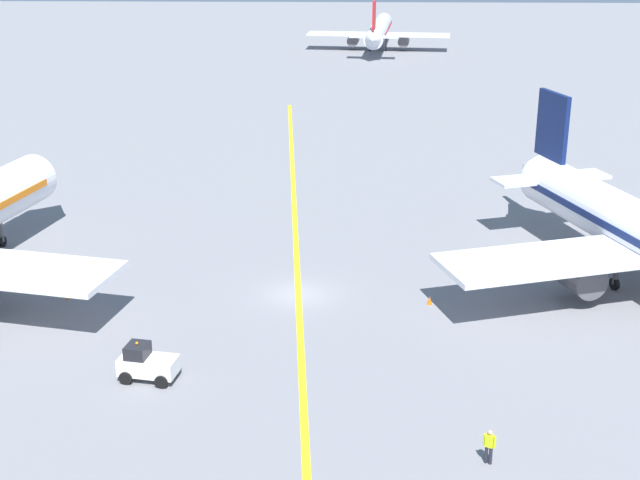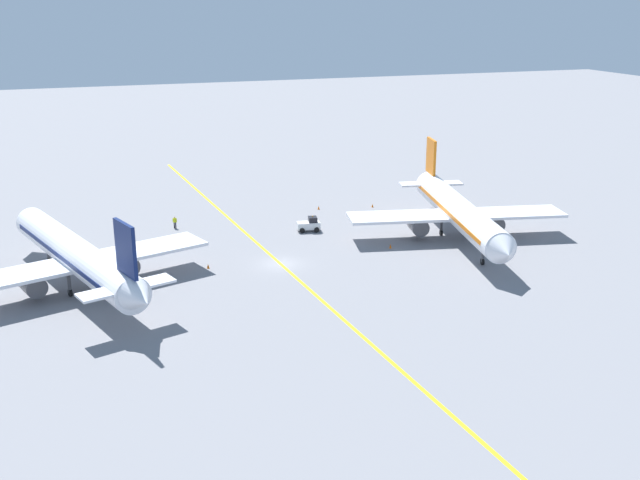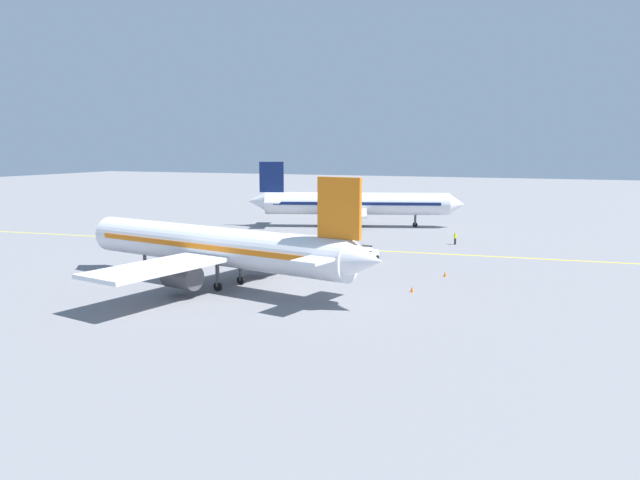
{
  "view_description": "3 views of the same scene",
  "coord_description": "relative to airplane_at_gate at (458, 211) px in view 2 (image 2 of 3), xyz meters",
  "views": [
    {
      "loc": [
        3.02,
        -52.31,
        22.99
      ],
      "look_at": [
        1.39,
        0.2,
        3.67
      ],
      "focal_mm": 50.0,
      "sensor_mm": 36.0,
      "label": 1
    },
    {
      "loc": [
        22.76,
        79.41,
        29.58
      ],
      "look_at": [
        -5.01,
        -0.26,
        2.33
      ],
      "focal_mm": 42.0,
      "sensor_mm": 36.0,
      "label": 2
    },
    {
      "loc": [
        -74.19,
        -32.21,
        12.99
      ],
      "look_at": [
        -5.96,
        -4.94,
        2.01
      ],
      "focal_mm": 35.0,
      "sensor_mm": 36.0,
      "label": 3
    }
  ],
  "objects": [
    {
      "name": "apron_yellow_centreline",
      "position": [
        24.24,
        1.76,
        -3.71
      ],
      "size": [
        9.1,
        119.71,
        0.01
      ],
      "primitive_type": "cube",
      "rotation": [
        0.0,
        0.0,
        0.07
      ],
      "color": "yellow",
      "rests_on": "ground"
    },
    {
      "name": "traffic_cone_near_nose",
      "position": [
        4.23,
        -17.77,
        -3.43
      ],
      "size": [
        0.32,
        0.32,
        0.55
      ],
      "primitive_type": "cone",
      "color": "orange",
      "rests_on": "ground"
    },
    {
      "name": "traffic_cone_mid_apron",
      "position": [
        9.67,
        0.7,
        -3.43
      ],
      "size": [
        0.32,
        0.32,
        0.55
      ],
      "primitive_type": "cone",
      "color": "orange",
      "rests_on": "ground"
    },
    {
      "name": "airplane_at_gate",
      "position": [
        0.0,
        0.0,
        0.0
      ],
      "size": [
        28.47,
        35.31,
        10.6
      ],
      "color": "white",
      "rests_on": "ground"
    },
    {
      "name": "traffic_cone_far_edge",
      "position": [
        12.21,
        -19.25,
        -3.43
      ],
      "size": [
        0.32,
        0.32,
        0.55
      ],
      "primitive_type": "cone",
      "color": "orange",
      "rests_on": "ground"
    },
    {
      "name": "traffic_cone_by_wingtip",
      "position": [
        32.53,
        0.49,
        -3.43
      ],
      "size": [
        0.32,
        0.32,
        0.55
      ],
      "primitive_type": "cone",
      "color": "orange",
      "rests_on": "ground"
    },
    {
      "name": "ground_plane",
      "position": [
        24.24,
        1.76,
        -3.71
      ],
      "size": [
        400.0,
        400.0,
        0.0
      ],
      "primitive_type": "plane",
      "color": "slate"
    },
    {
      "name": "baggage_tug_white",
      "position": [
        16.91,
        -9.48,
        -2.81
      ],
      "size": [
        3.21,
        2.18,
        2.11
      ],
      "color": "white",
      "rests_on": "ground"
    },
    {
      "name": "airplane_adjacent_stand",
      "position": [
        46.72,
        2.2,
        0.0
      ],
      "size": [
        28.24,
        34.68,
        10.6
      ],
      "color": "white",
      "rests_on": "ground"
    },
    {
      "name": "ground_crew_worker",
      "position": [
        33.68,
        -16.6,
        -2.8
      ],
      "size": [
        0.53,
        0.36,
        1.68
      ],
      "color": "#23232D",
      "rests_on": "ground"
    }
  ]
}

